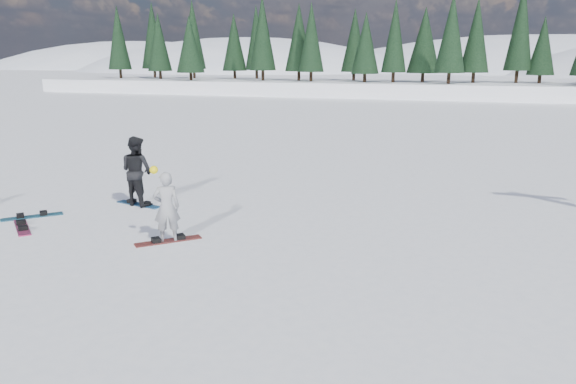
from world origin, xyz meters
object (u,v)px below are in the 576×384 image
object	(u,v)px
snowboarder_man	(137,171)
snowboarder_woman	(166,207)
snowboard_loose_b	(22,227)
snowboard_loose_a	(32,217)

from	to	relation	value
snowboarder_man	snowboarder_woman	bearing A→B (deg)	146.82
snowboarder_woman	snowboarder_man	world-z (taller)	snowboarder_man
snowboarder_woman	snowboard_loose_b	bearing A→B (deg)	-29.95
snowboarder_man	snowboard_loose_a	distance (m)	2.94
snowboard_loose_b	snowboarder_man	bearing A→B (deg)	105.05
snowboard_loose_b	snowboard_loose_a	world-z (taller)	same
snowboarder_man	snowboard_loose_a	size ratio (longest dim) A/B	1.31
snowboarder_man	snowboard_loose_a	world-z (taller)	snowboarder_man
snowboarder_woman	snowboard_loose_a	world-z (taller)	snowboarder_woman
snowboard_loose_b	snowboard_loose_a	size ratio (longest dim) A/B	1.00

